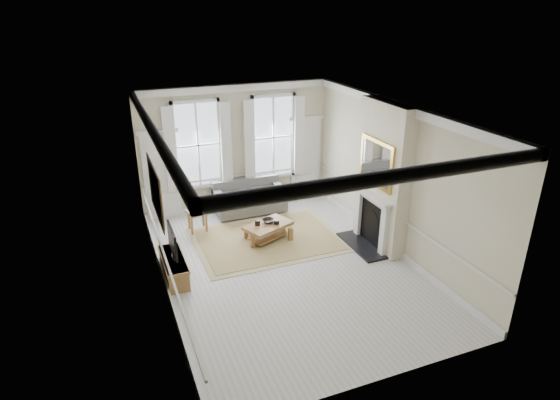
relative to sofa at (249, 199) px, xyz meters
name	(u,v)px	position (x,y,z in m)	size (l,w,h in m)	color
floor	(286,267)	(-0.17, -3.11, -0.36)	(7.20, 7.20, 0.00)	#B7B5AD
ceiling	(287,112)	(-0.17, -3.11, 3.04)	(7.20, 7.20, 0.00)	white
back_wall	(236,148)	(-0.17, 0.49, 1.34)	(5.20, 5.20, 0.00)	beige
left_wall	(157,214)	(-2.77, -3.11, 1.34)	(7.20, 7.20, 0.00)	beige
right_wall	(394,179)	(2.43, -3.11, 1.34)	(7.20, 7.20, 0.00)	beige
window_left	(198,145)	(-1.22, 0.44, 1.54)	(1.26, 0.20, 2.20)	#B2BCC6
window_right	(273,137)	(0.88, 0.44, 1.54)	(1.26, 0.20, 2.20)	#B2BCC6
door_left	(162,177)	(-2.22, 0.45, 0.79)	(0.90, 0.08, 2.30)	silver
door_right	(305,159)	(1.88, 0.45, 0.79)	(0.90, 0.08, 2.30)	silver
painting	(155,191)	(-2.73, -2.81, 1.69)	(0.05, 1.66, 1.06)	#BA871F
chimney_breast	(383,177)	(2.26, -2.91, 1.34)	(0.35, 1.70, 3.38)	beige
hearth	(361,245)	(1.83, -2.91, -0.34)	(0.55, 1.50, 0.05)	black
fireplace	(371,217)	(2.03, -2.91, 0.37)	(0.21, 1.45, 1.33)	silver
mirror	(376,163)	(2.04, -2.91, 1.69)	(0.06, 1.26, 1.06)	gold
sofa	(249,199)	(0.00, 0.00, 0.00)	(1.89, 0.92, 0.87)	#585856
side_table	(197,215)	(-1.58, -0.65, 0.07)	(0.55, 0.55, 0.54)	brown
rug	(268,239)	(-0.10, -1.78, -0.35)	(3.50, 2.60, 0.02)	#A08852
coffee_table	(268,227)	(-0.10, -1.78, -0.02)	(1.29, 1.04, 0.42)	brown
ceramic_pot_a	(257,223)	(-0.35, -1.73, 0.12)	(0.13, 0.13, 0.13)	black
ceramic_pot_b	(277,222)	(0.10, -1.83, 0.11)	(0.13, 0.13, 0.10)	black
bowl	(269,221)	(-0.05, -1.68, 0.10)	(0.30, 0.30, 0.07)	black
tv_stand	(174,268)	(-2.51, -2.64, -0.13)	(0.42, 1.29, 0.46)	brown
tv	(172,241)	(-2.49, -2.64, 0.49)	(0.08, 0.90, 0.68)	black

